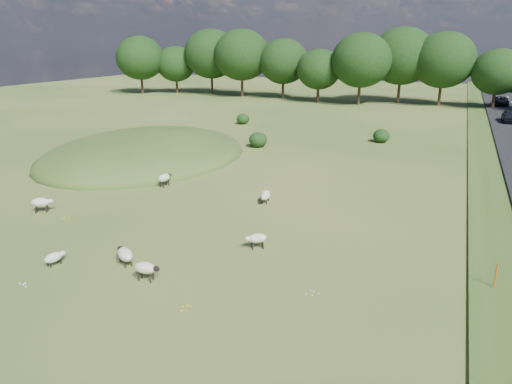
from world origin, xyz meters
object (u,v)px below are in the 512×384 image
Objects in this scene: car_4 at (501,101)px; car_1 at (510,116)px; sheep_1 at (257,238)px; sheep_2 at (146,268)px; sheep_4 at (125,254)px; sheep_0 at (41,202)px; sheep_5 at (165,178)px; sheep_3 at (54,257)px; sheep_6 at (265,195)px; marker_post at (496,277)px.

car_1 is at bearing -90.00° from car_4.
sheep_1 is 5.51m from sheep_2.
sheep_4 is (-4.73, -3.80, -0.06)m from sheep_1.
car_4 is at bearing 33.08° from sheep_0.
sheep_1 is 0.84× the size of sheep_5.
sheep_2 is 0.87× the size of sheep_4.
sheep_6 is (5.39, 11.35, 0.11)m from sheep_3.
sheep_3 is 3.12m from sheep_4.
sheep_2 is (-2.95, -4.66, 0.04)m from sheep_1.
sheep_3 is 53.56m from car_1.
sheep_4 is (-14.93, -4.08, -0.12)m from marker_post.
sheep_6 is (0.80, 10.85, -0.10)m from sheep_2.
car_4 reaches higher than sheep_0.
car_4 is at bearing 152.96° from sheep_6.
sheep_1 is (-10.20, -0.28, -0.06)m from marker_post.
car_4 is (16.74, 65.31, 0.30)m from sheep_2.
sheep_5 is at bearing -122.12° from car_1.
sheep_3 is at bearing -162.98° from marker_post.
sheep_2 is at bearing -54.47° from sheep_0.
car_1 reaches higher than car_4.
car_1 reaches higher than marker_post.
sheep_5 is 0.28× the size of car_4.
sheep_5 is at bearing 29.72° from sheep_0.
sheep_5 is at bearing 114.88° from sheep_2.
sheep_0 is 0.90× the size of sheep_6.
sheep_0 is 1.18× the size of sheep_1.
car_1 reaches higher than sheep_6.
car_1 is (3.59, 43.70, 0.36)m from marker_post.
car_4 is at bearing -7.57° from sheep_3.
sheep_2 is at bearing 20.77° from sheep_1.
sheep_0 is 7.95m from sheep_5.
marker_post is 13.70m from sheep_6.
sheep_1 is at bearing -118.81° from sheep_5.
sheep_6 reaches higher than sheep_4.
marker_post is at bearing -133.93° from sheep_4.
sheep_5 reaches higher than sheep_6.
sheep_0 is 52.16m from car_1.
sheep_3 is 0.26× the size of car_1.
sheep_4 is 11.46m from sheep_5.
sheep_4 is 10.32m from sheep_6.
car_4 reaches higher than sheep_1.
sheep_3 is at bearing -36.12° from sheep_6.
sheep_3 is at bearing -107.96° from car_4.
sheep_1 is 0.89× the size of sheep_2.
sheep_6 is (11.22, 6.75, -0.14)m from sheep_0.
car_1 is at bearing -27.14° from sheep_5.
sheep_1 is 0.23× the size of car_4.
car_1 reaches higher than sheep_4.
marker_post is at bearing -30.95° from sheep_0.
sheep_2 is (-13.15, -4.94, -0.02)m from marker_post.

